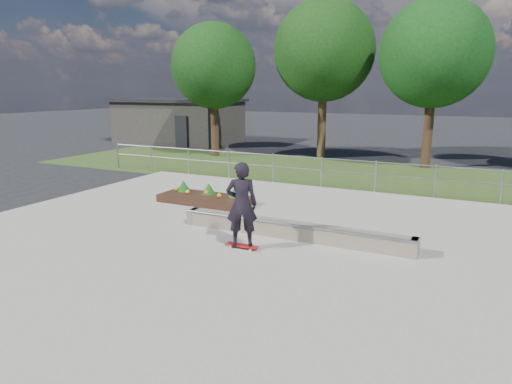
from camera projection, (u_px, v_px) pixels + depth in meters
ground at (220, 249)px, 10.70m from camera, size 120.00×120.00×0.00m
grass_verge at (346, 173)px, 20.32m from camera, size 30.00×8.00×0.02m
concrete_slab at (220, 248)px, 10.69m from camera, size 15.00×15.00×0.06m
fence at (322, 168)px, 17.09m from camera, size 20.06×0.06×1.20m
building at (179, 120)px, 32.14m from camera, size 8.40×5.40×3.00m
tree_far_left at (214, 66)px, 24.44m from camera, size 4.55×4.55×7.15m
tree_mid_left at (324, 51)px, 23.66m from camera, size 5.25×5.25×8.25m
tree_mid_right at (434, 53)px, 20.50m from camera, size 4.90×4.90×7.70m
grind_ledge at (292, 230)px, 11.29m from camera, size 6.00×0.44×0.43m
planter_bed at (206, 197)px, 14.82m from camera, size 3.00×1.20×0.61m
skateboarder at (242, 204)px, 10.36m from camera, size 0.84×0.72×2.04m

